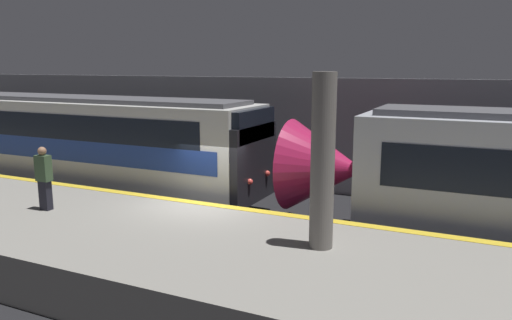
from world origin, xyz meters
The scene contains 6 objects.
ground_plane centered at (0.00, 0.00, 0.00)m, with size 120.00×120.00×0.00m, color black.
platform centered at (0.00, -2.53, 0.53)m, with size 40.00×5.07×1.07m.
station_rear_barrier centered at (0.00, 6.47, 2.15)m, with size 50.00×0.15×4.30m.
support_pillar_near centered at (3.95, -1.92, 2.85)m, with size 0.49×0.49×3.57m.
train_boxy centered at (-8.83, 2.11, 1.87)m, with size 19.02×2.83×3.66m.
person_waiting centered at (-3.34, -2.38, 1.93)m, with size 0.38×0.24×1.65m.
Camera 1 is at (6.92, -11.34, 4.75)m, focal length 35.00 mm.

